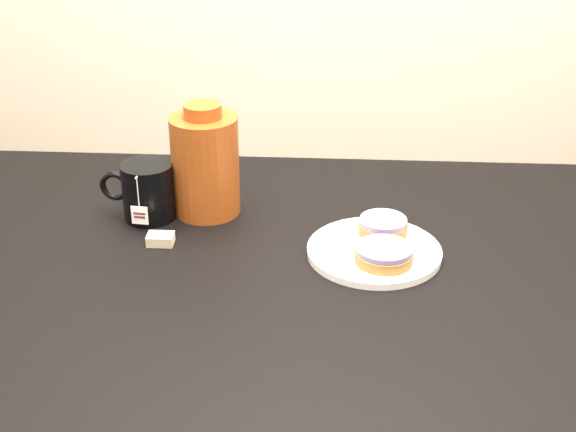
% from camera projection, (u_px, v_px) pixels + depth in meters
% --- Properties ---
extents(table, '(1.40, 0.90, 0.75)m').
position_uv_depth(table, '(309.00, 309.00, 1.34)').
color(table, black).
rests_on(table, ground_plane).
extents(plate, '(0.22, 0.22, 0.02)m').
position_uv_depth(plate, '(374.00, 250.00, 1.34)').
color(plate, white).
rests_on(plate, table).
extents(bagel_back, '(0.09, 0.09, 0.03)m').
position_uv_depth(bagel_back, '(383.00, 226.00, 1.38)').
color(bagel_back, brown).
rests_on(bagel_back, plate).
extents(bagel_front, '(0.10, 0.10, 0.03)m').
position_uv_depth(bagel_front, '(384.00, 254.00, 1.29)').
color(bagel_front, brown).
rests_on(bagel_front, plate).
extents(mug, '(0.14, 0.11, 0.10)m').
position_uv_depth(mug, '(147.00, 191.00, 1.44)').
color(mug, black).
rests_on(mug, table).
extents(teabag_pouch, '(0.05, 0.03, 0.02)m').
position_uv_depth(teabag_pouch, '(161.00, 239.00, 1.37)').
color(teabag_pouch, '#C6B793').
rests_on(teabag_pouch, table).
extents(bagel_package, '(0.15, 0.15, 0.21)m').
position_uv_depth(bagel_package, '(205.00, 163.00, 1.44)').
color(bagel_package, '#66270D').
rests_on(bagel_package, table).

